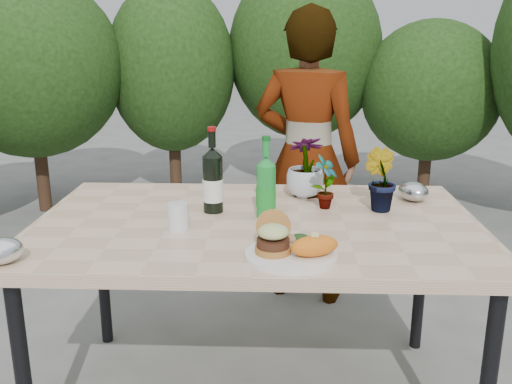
{
  "coord_description": "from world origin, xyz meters",
  "views": [
    {
      "loc": [
        0.07,
        -1.95,
        1.42
      ],
      "look_at": [
        0.0,
        -0.08,
        0.88
      ],
      "focal_mm": 40.0,
      "sensor_mm": 36.0,
      "label": 1
    }
  ],
  "objects_px": {
    "dinner_plate": "(291,255)",
    "person": "(307,159)",
    "patio_table": "(257,235)",
    "wine_bottle": "(213,181)"
  },
  "relations": [
    {
      "from": "patio_table",
      "to": "wine_bottle",
      "type": "height_order",
      "value": "wine_bottle"
    },
    {
      "from": "person",
      "to": "patio_table",
      "type": "bearing_deg",
      "value": 93.23
    },
    {
      "from": "dinner_plate",
      "to": "person",
      "type": "relative_size",
      "value": 0.18
    },
    {
      "from": "patio_table",
      "to": "person",
      "type": "bearing_deg",
      "value": 76.64
    },
    {
      "from": "patio_table",
      "to": "dinner_plate",
      "type": "xyz_separation_m",
      "value": [
        0.12,
        -0.34,
        0.06
      ]
    },
    {
      "from": "patio_table",
      "to": "dinner_plate",
      "type": "relative_size",
      "value": 5.71
    },
    {
      "from": "dinner_plate",
      "to": "person",
      "type": "height_order",
      "value": "person"
    },
    {
      "from": "patio_table",
      "to": "dinner_plate",
      "type": "distance_m",
      "value": 0.37
    },
    {
      "from": "patio_table",
      "to": "person",
      "type": "distance_m",
      "value": 0.98
    },
    {
      "from": "patio_table",
      "to": "wine_bottle",
      "type": "distance_m",
      "value": 0.26
    }
  ]
}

